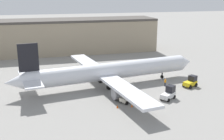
{
  "coord_description": "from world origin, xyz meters",
  "views": [
    {
      "loc": [
        -14.31,
        -53.93,
        18.87
      ],
      "look_at": [
        0.0,
        0.0,
        3.29
      ],
      "focal_mm": 45.0,
      "sensor_mm": 36.0,
      "label": 1
    }
  ],
  "objects_px": {
    "ground_crew_worker": "(165,82)",
    "belt_loader_truck": "(129,97)",
    "pushback_tug": "(191,82)",
    "safety_cone_far": "(132,105)",
    "baggage_tug": "(169,93)",
    "airplane": "(108,72)",
    "safety_cone_near": "(117,106)"
  },
  "relations": [
    {
      "from": "airplane",
      "to": "belt_loader_truck",
      "type": "distance_m",
      "value": 9.92
    },
    {
      "from": "baggage_tug",
      "to": "belt_loader_truck",
      "type": "distance_m",
      "value": 7.43
    },
    {
      "from": "belt_loader_truck",
      "to": "airplane",
      "type": "bearing_deg",
      "value": 73.11
    },
    {
      "from": "safety_cone_near",
      "to": "baggage_tug",
      "type": "bearing_deg",
      "value": 9.55
    },
    {
      "from": "baggage_tug",
      "to": "airplane",
      "type": "bearing_deg",
      "value": 96.37
    },
    {
      "from": "pushback_tug",
      "to": "safety_cone_far",
      "type": "height_order",
      "value": "pushback_tug"
    },
    {
      "from": "pushback_tug",
      "to": "safety_cone_far",
      "type": "distance_m",
      "value": 16.79
    },
    {
      "from": "safety_cone_far",
      "to": "baggage_tug",
      "type": "bearing_deg",
      "value": 13.99
    },
    {
      "from": "baggage_tug",
      "to": "belt_loader_truck",
      "type": "bearing_deg",
      "value": 141.22
    },
    {
      "from": "belt_loader_truck",
      "to": "ground_crew_worker",
      "type": "bearing_deg",
      "value": 6.34
    },
    {
      "from": "belt_loader_truck",
      "to": "safety_cone_near",
      "type": "relative_size",
      "value": 6.31
    },
    {
      "from": "belt_loader_truck",
      "to": "pushback_tug",
      "type": "bearing_deg",
      "value": -8.5
    },
    {
      "from": "baggage_tug",
      "to": "safety_cone_far",
      "type": "bearing_deg",
      "value": 158.46
    },
    {
      "from": "ground_crew_worker",
      "to": "belt_loader_truck",
      "type": "bearing_deg",
      "value": -82.79
    },
    {
      "from": "belt_loader_truck",
      "to": "safety_cone_far",
      "type": "height_order",
      "value": "belt_loader_truck"
    },
    {
      "from": "airplane",
      "to": "safety_cone_near",
      "type": "bearing_deg",
      "value": -104.85
    },
    {
      "from": "safety_cone_far",
      "to": "ground_crew_worker",
      "type": "bearing_deg",
      "value": 40.24
    },
    {
      "from": "baggage_tug",
      "to": "pushback_tug",
      "type": "xyz_separation_m",
      "value": [
        7.46,
        5.15,
        -0.03
      ]
    },
    {
      "from": "ground_crew_worker",
      "to": "belt_loader_truck",
      "type": "height_order",
      "value": "belt_loader_truck"
    },
    {
      "from": "pushback_tug",
      "to": "ground_crew_worker",
      "type": "bearing_deg",
      "value": 137.77
    },
    {
      "from": "pushback_tug",
      "to": "safety_cone_far",
      "type": "relative_size",
      "value": 6.02
    },
    {
      "from": "airplane",
      "to": "belt_loader_truck",
      "type": "height_order",
      "value": "airplane"
    },
    {
      "from": "baggage_tug",
      "to": "belt_loader_truck",
      "type": "xyz_separation_m",
      "value": [
        -7.41,
        0.42,
        -0.14
      ]
    },
    {
      "from": "ground_crew_worker",
      "to": "belt_loader_truck",
      "type": "distance_m",
      "value": 11.68
    },
    {
      "from": "pushback_tug",
      "to": "belt_loader_truck",
      "type": "bearing_deg",
      "value": 172.53
    },
    {
      "from": "pushback_tug",
      "to": "safety_cone_near",
      "type": "xyz_separation_m",
      "value": [
        -17.7,
        -6.87,
        -0.75
      ]
    },
    {
      "from": "safety_cone_far",
      "to": "safety_cone_near",
      "type": "bearing_deg",
      "value": 175.24
    },
    {
      "from": "safety_cone_near",
      "to": "safety_cone_far",
      "type": "height_order",
      "value": "same"
    },
    {
      "from": "safety_cone_near",
      "to": "safety_cone_far",
      "type": "xyz_separation_m",
      "value": [
        2.5,
        -0.21,
        0.0
      ]
    },
    {
      "from": "ground_crew_worker",
      "to": "safety_cone_near",
      "type": "relative_size",
      "value": 3.02
    },
    {
      "from": "ground_crew_worker",
      "to": "airplane",
      "type": "bearing_deg",
      "value": -131.39
    },
    {
      "from": "safety_cone_far",
      "to": "belt_loader_truck",
      "type": "bearing_deg",
      "value": 81.98
    }
  ]
}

